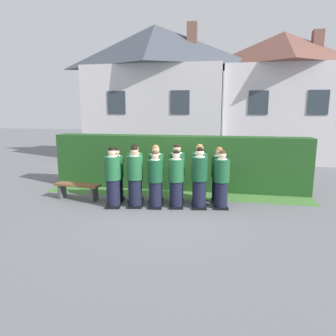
{
  "coord_description": "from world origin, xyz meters",
  "views": [
    {
      "loc": [
        1.53,
        -7.88,
        2.66
      ],
      "look_at": [
        0.0,
        0.27,
        1.05
      ],
      "focal_mm": 32.52,
      "sensor_mm": 36.0,
      "label": 1
    }
  ],
  "objects_px": {
    "student_front_row_0": "(113,179)",
    "student_rear_row_0": "(117,176)",
    "student_front_row_2": "(155,181)",
    "student_front_row_3": "(176,180)",
    "student_front_row_5": "(221,181)",
    "student_rear_row_3": "(177,174)",
    "student_front_row_1": "(135,178)",
    "student_front_row_4": "(199,179)",
    "student_rear_row_4": "(199,175)",
    "student_rear_row_5": "(219,176)",
    "wooden_bench": "(78,188)",
    "student_rear_row_1": "(135,174)",
    "student_rear_row_2": "(156,175)"
  },
  "relations": [
    {
      "from": "student_front_row_0",
      "to": "student_rear_row_0",
      "type": "height_order",
      "value": "student_front_row_0"
    },
    {
      "from": "student_front_row_2",
      "to": "student_front_row_3",
      "type": "xyz_separation_m",
      "value": [
        0.56,
        0.11,
        0.01
      ]
    },
    {
      "from": "student_front_row_0",
      "to": "student_front_row_5",
      "type": "relative_size",
      "value": 1.05
    },
    {
      "from": "student_front_row_2",
      "to": "student_rear_row_3",
      "type": "distance_m",
      "value": 0.8
    },
    {
      "from": "student_front_row_1",
      "to": "student_front_row_4",
      "type": "height_order",
      "value": "student_front_row_1"
    },
    {
      "from": "student_rear_row_4",
      "to": "student_rear_row_5",
      "type": "height_order",
      "value": "student_rear_row_4"
    },
    {
      "from": "student_front_row_4",
      "to": "wooden_bench",
      "type": "distance_m",
      "value": 3.65
    },
    {
      "from": "student_front_row_3",
      "to": "student_rear_row_1",
      "type": "distance_m",
      "value": 1.3
    },
    {
      "from": "student_front_row_2",
      "to": "student_rear_row_5",
      "type": "height_order",
      "value": "student_rear_row_5"
    },
    {
      "from": "student_front_row_2",
      "to": "student_rear_row_1",
      "type": "bearing_deg",
      "value": 147.03
    },
    {
      "from": "student_front_row_2",
      "to": "student_rear_row_0",
      "type": "relative_size",
      "value": 0.99
    },
    {
      "from": "student_front_row_5",
      "to": "student_rear_row_0",
      "type": "height_order",
      "value": "student_front_row_5"
    },
    {
      "from": "student_front_row_1",
      "to": "student_front_row_2",
      "type": "xyz_separation_m",
      "value": [
        0.56,
        0.03,
        -0.05
      ]
    },
    {
      "from": "student_front_row_4",
      "to": "student_rear_row_0",
      "type": "height_order",
      "value": "student_front_row_4"
    },
    {
      "from": "student_front_row_0",
      "to": "student_front_row_2",
      "type": "height_order",
      "value": "student_front_row_0"
    },
    {
      "from": "student_rear_row_4",
      "to": "student_rear_row_1",
      "type": "bearing_deg",
      "value": -172.55
    },
    {
      "from": "student_front_row_0",
      "to": "student_front_row_1",
      "type": "xyz_separation_m",
      "value": [
        0.59,
        0.13,
        0.01
      ]
    },
    {
      "from": "student_front_row_0",
      "to": "student_rear_row_5",
      "type": "height_order",
      "value": "student_front_row_0"
    },
    {
      "from": "student_front_row_3",
      "to": "student_rear_row_5",
      "type": "height_order",
      "value": "student_rear_row_5"
    },
    {
      "from": "student_front_row_0",
      "to": "student_rear_row_5",
      "type": "relative_size",
      "value": 1.03
    },
    {
      "from": "wooden_bench",
      "to": "student_rear_row_4",
      "type": "bearing_deg",
      "value": 6.27
    },
    {
      "from": "student_rear_row_2",
      "to": "student_front_row_1",
      "type": "bearing_deg",
      "value": -128.9
    },
    {
      "from": "student_front_row_3",
      "to": "student_rear_row_3",
      "type": "xyz_separation_m",
      "value": [
        -0.06,
        0.51,
        0.05
      ]
    },
    {
      "from": "student_front_row_3",
      "to": "wooden_bench",
      "type": "xyz_separation_m",
      "value": [
        -3.0,
        0.19,
        -0.41
      ]
    },
    {
      "from": "student_front_row_1",
      "to": "student_front_row_4",
      "type": "relative_size",
      "value": 1.01
    },
    {
      "from": "student_front_row_4",
      "to": "student_rear_row_4",
      "type": "bearing_deg",
      "value": 95.53
    },
    {
      "from": "student_rear_row_2",
      "to": "student_rear_row_5",
      "type": "relative_size",
      "value": 1.03
    },
    {
      "from": "student_front_row_3",
      "to": "student_rear_row_5",
      "type": "distance_m",
      "value": 1.33
    },
    {
      "from": "student_front_row_2",
      "to": "student_rear_row_2",
      "type": "bearing_deg",
      "value": 101.0
    },
    {
      "from": "student_front_row_4",
      "to": "student_rear_row_4",
      "type": "distance_m",
      "value": 0.5
    },
    {
      "from": "student_front_row_1",
      "to": "student_front_row_5",
      "type": "bearing_deg",
      "value": 7.57
    },
    {
      "from": "student_rear_row_2",
      "to": "student_rear_row_4",
      "type": "height_order",
      "value": "student_rear_row_4"
    },
    {
      "from": "student_rear_row_0",
      "to": "student_rear_row_2",
      "type": "xyz_separation_m",
      "value": [
        1.14,
        0.14,
        0.04
      ]
    },
    {
      "from": "student_rear_row_1",
      "to": "student_rear_row_3",
      "type": "height_order",
      "value": "student_rear_row_3"
    },
    {
      "from": "student_front_row_4",
      "to": "student_front_row_5",
      "type": "distance_m",
      "value": 0.6
    },
    {
      "from": "student_rear_row_0",
      "to": "student_rear_row_4",
      "type": "xyz_separation_m",
      "value": [
        2.37,
        0.29,
        0.06
      ]
    },
    {
      "from": "student_front_row_1",
      "to": "wooden_bench",
      "type": "height_order",
      "value": "student_front_row_1"
    },
    {
      "from": "student_front_row_1",
      "to": "student_front_row_3",
      "type": "relative_size",
      "value": 1.06
    },
    {
      "from": "student_rear_row_2",
      "to": "student_rear_row_0",
      "type": "bearing_deg",
      "value": -172.77
    },
    {
      "from": "student_front_row_3",
      "to": "wooden_bench",
      "type": "relative_size",
      "value": 1.11
    },
    {
      "from": "student_front_row_0",
      "to": "student_rear_row_1",
      "type": "bearing_deg",
      "value": 53.14
    },
    {
      "from": "student_rear_row_0",
      "to": "wooden_bench",
      "type": "relative_size",
      "value": 1.11
    },
    {
      "from": "student_front_row_4",
      "to": "student_rear_row_2",
      "type": "height_order",
      "value": "student_front_row_4"
    },
    {
      "from": "student_front_row_5",
      "to": "wooden_bench",
      "type": "relative_size",
      "value": 1.12
    },
    {
      "from": "student_rear_row_4",
      "to": "student_front_row_3",
      "type": "bearing_deg",
      "value": -134.74
    },
    {
      "from": "student_front_row_4",
      "to": "student_rear_row_0",
      "type": "distance_m",
      "value": 2.43
    },
    {
      "from": "student_rear_row_0",
      "to": "student_rear_row_5",
      "type": "xyz_separation_m",
      "value": [
        2.92,
        0.42,
        0.01
      ]
    },
    {
      "from": "student_rear_row_3",
      "to": "student_front_row_2",
      "type": "bearing_deg",
      "value": -128.49
    },
    {
      "from": "student_rear_row_5",
      "to": "wooden_bench",
      "type": "xyz_separation_m",
      "value": [
        -4.12,
        -0.52,
        -0.42
      ]
    },
    {
      "from": "student_front_row_3",
      "to": "student_front_row_5",
      "type": "bearing_deg",
      "value": 8.11
    }
  ]
}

